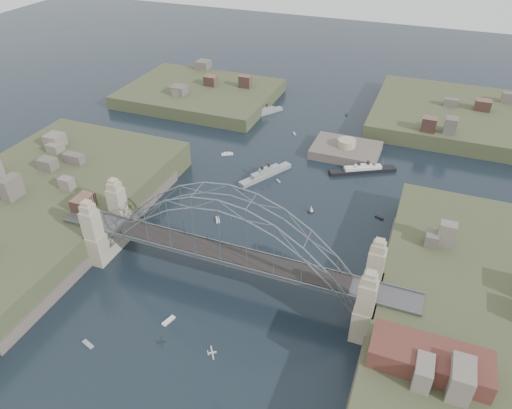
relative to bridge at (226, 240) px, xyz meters
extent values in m
plane|color=black|center=(0.00, 0.00, -12.32)|extent=(500.00, 500.00, 0.00)
cube|color=#48474A|center=(0.00, 0.00, -4.32)|extent=(84.00, 6.00, 0.70)
cube|color=slate|center=(0.00, -3.00, -3.77)|extent=(84.00, 0.25, 0.50)
cube|color=slate|center=(0.00, 3.00, -3.77)|extent=(84.00, 0.25, 0.50)
cube|color=black|center=(0.00, 0.00, -3.77)|extent=(55.20, 5.20, 0.35)
cube|color=gray|center=(-31.50, -5.00, -3.47)|extent=(3.40, 3.40, 17.70)
cube|color=gray|center=(-31.50, 5.00, -3.47)|extent=(3.40, 3.40, 17.70)
cube|color=gray|center=(31.50, -5.00, -3.47)|extent=(3.40, 3.40, 17.70)
cube|color=gray|center=(31.50, 5.00, -3.47)|extent=(3.40, 3.40, 17.70)
cube|color=gray|center=(-31.50, 0.00, -8.32)|extent=(4.08, 13.80, 8.00)
cube|color=gray|center=(31.50, 0.00, -8.32)|extent=(4.08, 13.80, 8.00)
cube|color=#3C4327|center=(-58.00, 0.00, -10.32)|extent=(50.00, 90.00, 12.00)
cube|color=#554A43|center=(-35.50, 0.00, -11.32)|extent=(6.00, 70.00, 4.00)
cube|color=#3C4327|center=(58.00, 0.00, -10.32)|extent=(50.00, 90.00, 12.00)
cube|color=#554A43|center=(35.50, 0.00, -11.32)|extent=(6.00, 70.00, 4.00)
cube|color=#3C4327|center=(-55.00, 95.00, -11.82)|extent=(60.00, 45.00, 9.00)
cube|color=#3C4327|center=(50.00, 110.00, -11.57)|extent=(70.00, 55.00, 9.50)
cube|color=#554A43|center=(12.00, 70.00, -12.82)|extent=(22.00, 16.00, 7.00)
cylinder|color=gray|center=(12.00, 70.00, -8.12)|extent=(6.00, 6.00, 2.40)
cube|color=#592D26|center=(44.00, -14.00, -2.32)|extent=(20.00, 8.00, 4.00)
cube|color=gray|center=(-8.06, 46.84, -11.89)|extent=(11.65, 18.37, 1.73)
cube|color=gray|center=(-8.06, 46.84, -10.59)|extent=(6.87, 10.35, 1.30)
cube|color=gray|center=(-8.06, 46.84, -9.61)|extent=(3.60, 4.97, 0.87)
cylinder|color=black|center=(-8.72, 45.64, -8.85)|extent=(0.94, 0.94, 1.73)
cylinder|color=black|center=(-7.40, 48.03, -8.85)|extent=(0.94, 0.94, 1.73)
cylinder|color=slate|center=(-10.87, 41.70, -9.07)|extent=(0.17, 0.17, 4.34)
cylinder|color=slate|center=(-5.25, 51.97, -9.07)|extent=(0.17, 0.17, 4.34)
cube|color=gray|center=(-24.68, 90.64, -11.92)|extent=(10.87, 14.54, 1.61)
cube|color=gray|center=(-24.68, 90.64, -10.72)|extent=(6.34, 8.24, 1.21)
cube|color=gray|center=(-24.68, 90.64, -9.81)|extent=(3.26, 4.01, 0.80)
cylinder|color=black|center=(-25.31, 89.71, -9.11)|extent=(0.80, 0.80, 1.61)
cylinder|color=black|center=(-24.04, 91.57, -9.11)|extent=(0.80, 0.80, 1.61)
cylinder|color=slate|center=(-27.39, 86.65, -9.31)|extent=(0.16, 0.16, 4.02)
cylinder|color=slate|center=(-21.97, 94.63, -9.31)|extent=(0.16, 0.16, 4.02)
cube|color=black|center=(19.53, 60.34, -11.94)|extent=(20.01, 12.99, 1.55)
cube|color=silver|center=(19.53, 60.34, -10.77)|extent=(11.29, 7.65, 1.16)
cube|color=silver|center=(19.53, 60.34, -9.90)|extent=(5.43, 4.01, 0.78)
cylinder|color=black|center=(18.23, 59.61, -9.22)|extent=(1.05, 1.05, 1.55)
cylinder|color=black|center=(20.83, 61.07, -9.22)|extent=(1.05, 1.05, 1.55)
cylinder|color=slate|center=(13.96, 57.20, -9.42)|extent=(0.16, 0.16, 3.88)
cylinder|color=slate|center=(25.11, 63.48, -9.42)|extent=(0.16, 0.16, 3.88)
cube|color=silver|center=(8.46, -24.87, -4.26)|extent=(1.39, 1.08, 0.26)
cube|color=silver|center=(8.46, -24.87, -4.21)|extent=(1.92, 2.60, 0.06)
cube|color=silver|center=(7.84, -25.30, -4.12)|extent=(0.65, 0.85, 0.33)
cube|color=silver|center=(-12.20, 20.65, -12.17)|extent=(2.23, 2.91, 0.45)
cube|color=silver|center=(-12.20, 20.65, -11.77)|extent=(1.54, 1.86, 0.40)
cylinder|color=black|center=(-12.20, 20.65, -11.32)|extent=(0.16, 0.16, 0.70)
cube|color=silver|center=(10.39, 33.47, -12.17)|extent=(1.70, 1.44, 0.45)
cylinder|color=slate|center=(10.39, 33.47, -11.12)|extent=(0.08, 0.08, 2.20)
cone|color=silver|center=(10.39, 33.47, -11.12)|extent=(1.59, 1.54, 1.92)
cube|color=silver|center=(-6.71, -15.42, -12.17)|extent=(1.89, 3.27, 0.45)
cube|color=silver|center=(28.53, 37.58, -12.17)|extent=(2.46, 1.66, 0.45)
cube|color=silver|center=(-24.92, 55.31, -12.17)|extent=(3.97, 3.00, 0.45)
cube|color=silver|center=(-24.92, 55.31, -11.77)|extent=(2.54, 2.08, 0.40)
cylinder|color=black|center=(-24.92, 55.31, -11.32)|extent=(0.16, 0.16, 0.70)
cube|color=silver|center=(-3.42, 45.46, -12.17)|extent=(1.79, 1.66, 0.45)
cube|color=silver|center=(-8.60, 78.19, -12.17)|extent=(1.91, 2.29, 0.45)
cube|color=silver|center=(31.89, 9.55, -12.17)|extent=(2.01, 2.77, 0.45)
cube|color=silver|center=(-18.62, -26.62, -12.17)|extent=(2.95, 1.74, 0.45)
cube|color=silver|center=(5.35, 101.63, -12.17)|extent=(0.80, 1.95, 0.45)
camera|label=1|loc=(35.19, -72.29, 64.85)|focal=33.43mm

